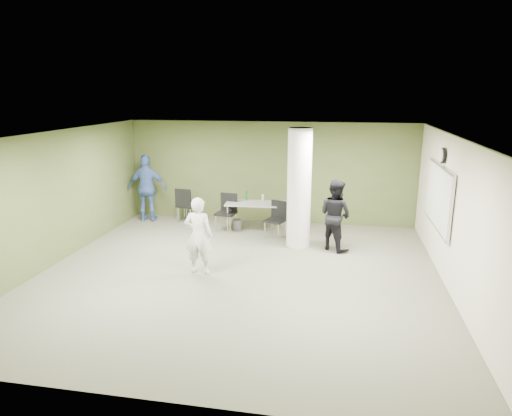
% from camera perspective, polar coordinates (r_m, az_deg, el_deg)
% --- Properties ---
extents(floor, '(8.00, 8.00, 0.00)m').
position_cam_1_polar(floor, '(9.34, -2.11, -8.25)').
color(floor, '#5C5B48').
rests_on(floor, ground).
extents(ceiling, '(8.00, 8.00, 0.00)m').
position_cam_1_polar(ceiling, '(8.66, -2.29, 9.11)').
color(ceiling, white).
rests_on(ceiling, wall_back).
extents(wall_back, '(8.00, 2.80, 0.02)m').
position_cam_1_polar(wall_back, '(12.75, 1.75, 4.46)').
color(wall_back, '#465327').
rests_on(wall_back, floor).
extents(wall_left, '(0.02, 8.00, 2.80)m').
position_cam_1_polar(wall_left, '(10.51, -24.00, 1.07)').
color(wall_left, '#465327').
rests_on(wall_left, floor).
extents(wall_right_cream, '(0.02, 8.00, 2.80)m').
position_cam_1_polar(wall_right_cream, '(8.94, 23.69, -1.06)').
color(wall_right_cream, beige).
rests_on(wall_right_cream, floor).
extents(column, '(0.56, 0.56, 2.80)m').
position_cam_1_polar(column, '(10.68, 5.41, 2.46)').
color(column, silver).
rests_on(column, floor).
extents(whiteboard, '(0.05, 2.30, 1.30)m').
position_cam_1_polar(whiteboard, '(10.04, 21.84, 1.30)').
color(whiteboard, silver).
rests_on(whiteboard, wall_right_cream).
extents(wall_clock, '(0.06, 0.32, 0.32)m').
position_cam_1_polar(wall_clock, '(9.90, 22.30, 6.10)').
color(wall_clock, black).
rests_on(wall_clock, wall_right_cream).
extents(folding_table, '(1.63, 0.78, 1.01)m').
position_cam_1_polar(folding_table, '(11.98, 0.01, 0.44)').
color(folding_table, gray).
rests_on(folding_table, floor).
extents(wastebasket, '(0.25, 0.25, 0.28)m').
position_cam_1_polar(wastebasket, '(12.18, -2.33, -2.09)').
color(wastebasket, '#4C4C4C').
rests_on(wastebasket, floor).
extents(chair_back_left, '(0.56, 0.56, 0.98)m').
position_cam_1_polar(chair_back_left, '(12.91, -8.83, 0.69)').
color(chair_back_left, black).
rests_on(chair_back_left, floor).
extents(chair_back_right, '(0.58, 0.58, 0.96)m').
position_cam_1_polar(chair_back_right, '(12.89, -8.68, 0.59)').
color(chair_back_right, black).
rests_on(chair_back_right, floor).
extents(chair_table_left, '(0.56, 0.56, 0.98)m').
position_cam_1_polar(chair_table_left, '(12.08, -3.62, -0.14)').
color(chair_table_left, black).
rests_on(chair_table_left, floor).
extents(chair_table_right, '(0.59, 0.59, 0.92)m').
position_cam_1_polar(chair_table_right, '(11.51, 2.62, -1.04)').
color(chair_table_right, black).
rests_on(chair_table_right, floor).
extents(woman_white, '(0.58, 0.38, 1.58)m').
position_cam_1_polar(woman_white, '(9.21, -7.19, -3.46)').
color(woman_white, silver).
rests_on(woman_white, floor).
extents(man_black, '(1.02, 1.00, 1.66)m').
position_cam_1_polar(man_black, '(10.66, 9.87, -0.86)').
color(man_black, black).
rests_on(man_black, floor).
extents(man_blue, '(1.15, 0.58, 1.89)m').
position_cam_1_polar(man_blue, '(13.22, -13.42, 2.43)').
color(man_blue, '#3F5B9D').
rests_on(man_blue, floor).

